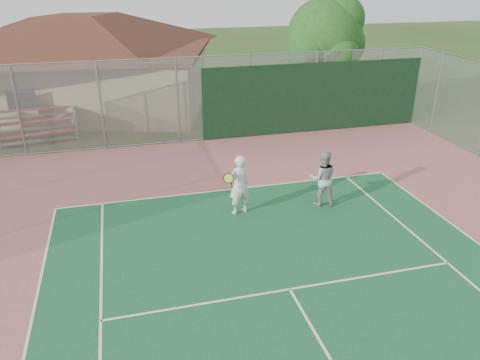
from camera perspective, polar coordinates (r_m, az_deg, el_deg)
The scene contains 6 objects.
back_fence at distance 19.99m, azimuth 1.39°, elevation 9.86°, with size 20.08×0.11×3.53m.
clubhouse at distance 25.59m, azimuth -18.76°, elevation 14.40°, with size 14.73×11.80×5.55m.
bleachers at distance 21.77m, azimuth -23.53°, elevation 6.23°, with size 3.41×2.23×1.21m.
tree at distance 22.77m, azimuth 10.45°, elevation 16.55°, with size 4.08×3.87×5.70m.
player_white_front at distance 13.52m, azimuth -0.11°, elevation -0.65°, with size 0.93×0.70×1.81m.
player_grey_back at distance 14.28m, azimuth 10.03°, elevation 0.14°, with size 0.97×0.83×1.73m.
Camera 1 is at (-3.27, -1.64, 6.55)m, focal length 35.00 mm.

